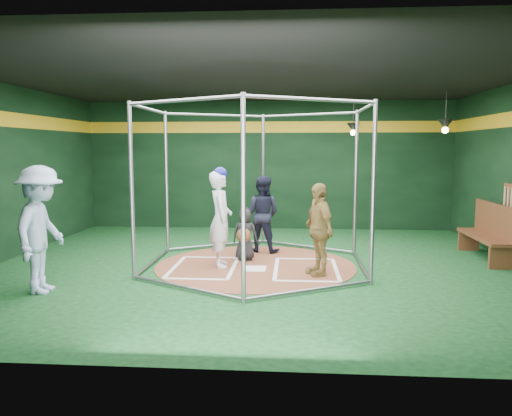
# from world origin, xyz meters

# --- Properties ---
(room_shell) EXTENTS (10.10, 9.10, 3.53)m
(room_shell) POSITION_xyz_m (0.00, 0.01, 1.75)
(room_shell) COLOR #0B3313
(room_shell) RESTS_ON ground
(clay_disc) EXTENTS (3.80, 3.80, 0.01)m
(clay_disc) POSITION_xyz_m (0.00, 0.00, 0.01)
(clay_disc) COLOR brown
(clay_disc) RESTS_ON ground
(home_plate) EXTENTS (0.43, 0.43, 0.01)m
(home_plate) POSITION_xyz_m (0.00, -0.30, 0.02)
(home_plate) COLOR white
(home_plate) RESTS_ON clay_disc
(batter_box_left) EXTENTS (1.17, 1.77, 0.01)m
(batter_box_left) POSITION_xyz_m (-0.95, -0.25, 0.02)
(batter_box_left) COLOR white
(batter_box_left) RESTS_ON clay_disc
(batter_box_right) EXTENTS (1.17, 1.77, 0.01)m
(batter_box_right) POSITION_xyz_m (0.95, -0.25, 0.02)
(batter_box_right) COLOR white
(batter_box_right) RESTS_ON clay_disc
(batting_cage) EXTENTS (4.05, 4.67, 3.00)m
(batting_cage) POSITION_xyz_m (-0.00, -0.00, 1.50)
(batting_cage) COLOR gray
(batting_cage) RESTS_ON ground
(pendant_lamp_near) EXTENTS (0.34, 0.34, 0.90)m
(pendant_lamp_near) POSITION_xyz_m (2.20, 3.60, 2.74)
(pendant_lamp_near) COLOR black
(pendant_lamp_near) RESTS_ON room_shell
(pendant_lamp_far) EXTENTS (0.34, 0.34, 0.90)m
(pendant_lamp_far) POSITION_xyz_m (4.00, 2.00, 2.74)
(pendant_lamp_far) COLOR black
(pendant_lamp_far) RESTS_ON room_shell
(batter_figure) EXTENTS (0.55, 0.73, 1.87)m
(batter_figure) POSITION_xyz_m (-0.65, -0.12, 0.94)
(batter_figure) COLOR silver
(batter_figure) RESTS_ON clay_disc
(visitor_leopard) EXTENTS (0.72, 1.03, 1.62)m
(visitor_leopard) POSITION_xyz_m (1.15, -0.60, 0.82)
(visitor_leopard) COLOR tan
(visitor_leopard) RESTS_ON clay_disc
(catcher_figure) EXTENTS (0.52, 0.57, 1.03)m
(catcher_figure) POSITION_xyz_m (-0.25, 0.43, 0.53)
(catcher_figure) COLOR black
(catcher_figure) RESTS_ON clay_disc
(umpire) EXTENTS (0.94, 0.82, 1.63)m
(umpire) POSITION_xyz_m (0.04, 1.29, 0.83)
(umpire) COLOR black
(umpire) RESTS_ON clay_disc
(bystander_blue) EXTENTS (0.81, 1.32, 1.97)m
(bystander_blue) POSITION_xyz_m (-3.17, -1.97, 0.99)
(bystander_blue) COLOR #9DB3D0
(bystander_blue) RESTS_ON ground
(dugout_bench) EXTENTS (0.45, 1.95, 1.14)m
(dugout_bench) POSITION_xyz_m (4.64, 0.94, 0.58)
(dugout_bench) COLOR brown
(dugout_bench) RESTS_ON ground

